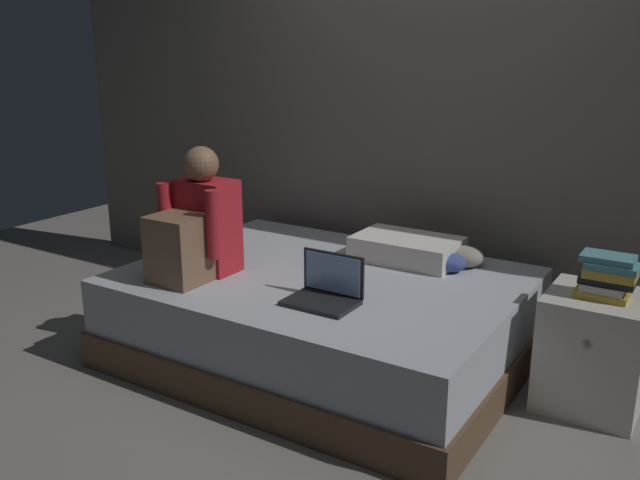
{
  "coord_description": "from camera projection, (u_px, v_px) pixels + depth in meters",
  "views": [
    {
      "loc": [
        1.55,
        -2.52,
        1.62
      ],
      "look_at": [
        -0.09,
        0.1,
        0.72
      ],
      "focal_mm": 38.19,
      "sensor_mm": 36.0,
      "label": 1
    }
  ],
  "objects": [
    {
      "name": "book_stack",
      "position": [
        607.0,
        276.0,
        2.97
      ],
      "size": [
        0.25,
        0.16,
        0.19
      ],
      "color": "gold",
      "rests_on": "nightstand"
    },
    {
      "name": "ground_plane",
      "position": [
        325.0,
        390.0,
        3.29
      ],
      "size": [
        8.0,
        8.0,
        0.0
      ],
      "primitive_type": "plane",
      "color": "gray"
    },
    {
      "name": "pillow",
      "position": [
        407.0,
        249.0,
        3.72
      ],
      "size": [
        0.56,
        0.36,
        0.13
      ],
      "primitive_type": "cube",
      "color": "silver",
      "rests_on": "bed"
    },
    {
      "name": "clothes_pile",
      "position": [
        458.0,
        258.0,
        3.59
      ],
      "size": [
        0.23,
        0.28,
        0.11
      ],
      "color": "#3D4C8E",
      "rests_on": "bed"
    },
    {
      "name": "bed",
      "position": [
        323.0,
        317.0,
        3.57
      ],
      "size": [
        2.0,
        1.5,
        0.47
      ],
      "color": "brown",
      "rests_on": "ground_plane"
    },
    {
      "name": "wall_back",
      "position": [
        436.0,
        91.0,
        3.89
      ],
      "size": [
        5.6,
        0.1,
        2.7
      ],
      "primitive_type": "cube",
      "color": "slate",
      "rests_on": "ground_plane"
    },
    {
      "name": "nightstand",
      "position": [
        593.0,
        351.0,
        3.09
      ],
      "size": [
        0.44,
        0.46,
        0.54
      ],
      "color": "beige",
      "rests_on": "ground_plane"
    },
    {
      "name": "laptop",
      "position": [
        326.0,
        291.0,
        3.11
      ],
      "size": [
        0.32,
        0.23,
        0.22
      ],
      "color": "black",
      "rests_on": "bed"
    },
    {
      "name": "person_sitting",
      "position": [
        196.0,
        228.0,
        3.43
      ],
      "size": [
        0.39,
        0.44,
        0.66
      ],
      "color": "#B21E28",
      "rests_on": "bed"
    }
  ]
}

